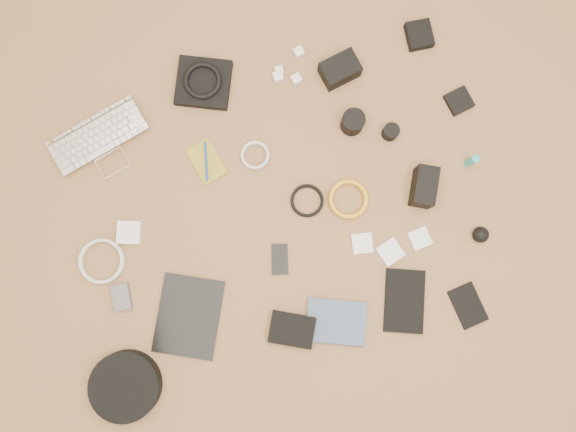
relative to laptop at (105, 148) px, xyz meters
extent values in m
cube|color=olive|center=(0.55, -0.35, -0.03)|extent=(4.00, 4.00, 0.04)
imported|color=silver|center=(0.00, 0.00, 0.00)|extent=(0.39, 0.33, 0.03)
cube|color=black|center=(0.38, 0.15, 0.00)|extent=(0.23, 0.22, 0.03)
torus|color=black|center=(0.38, 0.15, 0.03)|extent=(0.14, 0.14, 0.02)
cube|color=silver|center=(0.63, 0.12, 0.00)|extent=(0.04, 0.04, 0.03)
cube|color=silver|center=(0.64, 0.14, 0.00)|extent=(0.03, 0.03, 0.03)
cube|color=silver|center=(0.72, 0.19, 0.00)|extent=(0.04, 0.04, 0.03)
cube|color=silver|center=(0.69, 0.10, 0.00)|extent=(0.04, 0.04, 0.03)
cube|color=black|center=(0.84, 0.09, 0.02)|extent=(0.14, 0.12, 0.07)
cube|color=black|center=(1.15, 0.16, 0.00)|extent=(0.09, 0.10, 0.03)
cube|color=olive|center=(0.33, -0.12, -0.01)|extent=(0.13, 0.16, 0.01)
cylinder|color=#123C98|center=(0.33, -0.12, 0.00)|extent=(0.03, 0.14, 0.01)
torus|color=silver|center=(0.50, -0.13, -0.01)|extent=(0.12, 0.12, 0.01)
cylinder|color=black|center=(0.84, -0.10, 0.03)|extent=(0.09, 0.09, 0.08)
cylinder|color=black|center=(0.97, -0.16, 0.01)|extent=(0.07, 0.07, 0.05)
cube|color=black|center=(1.23, -0.10, 0.00)|extent=(0.10, 0.10, 0.02)
cube|color=silver|center=(0.03, -0.30, 0.00)|extent=(0.09, 0.09, 0.03)
torus|color=silver|center=(-0.08, -0.38, -0.01)|extent=(0.20, 0.20, 0.01)
torus|color=black|center=(0.64, -0.33, -0.01)|extent=(0.15, 0.15, 0.01)
torus|color=gold|center=(0.77, -0.35, -0.01)|extent=(0.18, 0.18, 0.02)
cube|color=black|center=(1.03, -0.37, 0.04)|extent=(0.11, 0.15, 0.10)
cylinder|color=#19A5A7|center=(1.20, -0.32, 0.03)|extent=(0.03, 0.03, 0.09)
cube|color=#56555A|center=(-0.04, -0.51, 0.00)|extent=(0.06, 0.09, 0.02)
cube|color=black|center=(0.17, -0.62, -0.01)|extent=(0.29, 0.32, 0.01)
cube|color=black|center=(0.50, -0.50, -0.01)|extent=(0.07, 0.11, 0.01)
cube|color=silver|center=(0.79, -0.51, -0.01)|extent=(0.08, 0.08, 0.01)
cube|color=silver|center=(0.87, -0.56, -0.01)|extent=(0.09, 0.09, 0.01)
cube|color=silver|center=(0.98, -0.53, -0.01)|extent=(0.08, 0.08, 0.01)
sphere|color=black|center=(1.18, -0.57, 0.01)|extent=(0.06, 0.06, 0.05)
cylinder|color=black|center=(-0.07, -0.79, 0.02)|extent=(0.30, 0.30, 0.06)
cube|color=black|center=(0.49, -0.74, 0.01)|extent=(0.17, 0.15, 0.04)
imported|color=#41516E|center=(0.62, -0.81, 0.00)|extent=(0.23, 0.20, 0.02)
cube|color=black|center=(0.88, -0.73, -0.01)|extent=(0.18, 0.24, 0.02)
cube|color=black|center=(1.08, -0.79, -0.01)|extent=(0.11, 0.15, 0.01)
camera|label=1|loc=(0.52, -0.55, 1.89)|focal=35.00mm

